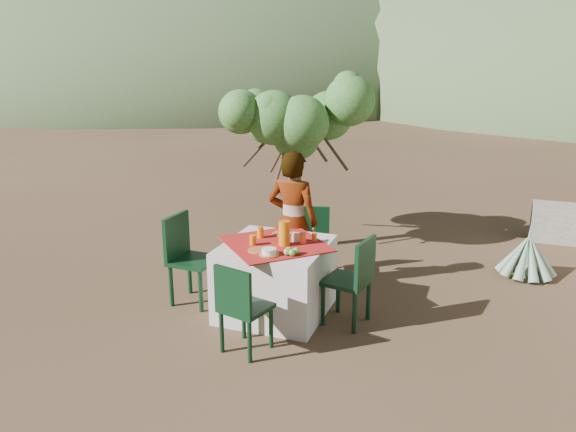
% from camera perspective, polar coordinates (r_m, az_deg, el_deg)
% --- Properties ---
extents(ground, '(160.00, 160.00, 0.00)m').
position_cam_1_polar(ground, '(5.96, 1.81, -9.67)').
color(ground, '#3A281A').
rests_on(ground, ground).
extents(table, '(1.30, 1.30, 0.76)m').
position_cam_1_polar(table, '(5.80, -1.28, -6.34)').
color(table, silver).
rests_on(table, ground).
extents(chair_far, '(0.48, 0.48, 0.84)m').
position_cam_1_polar(chair_far, '(6.71, 2.53, -2.35)').
color(chair_far, black).
rests_on(chair_far, ground).
extents(chair_near, '(0.48, 0.48, 0.85)m').
position_cam_1_polar(chair_near, '(5.02, -4.82, -9.01)').
color(chair_near, black).
rests_on(chair_near, ground).
extents(chair_left, '(0.46, 0.46, 0.97)m').
position_cam_1_polar(chair_left, '(6.10, -10.24, -3.87)').
color(chair_left, black).
rests_on(chair_left, ground).
extents(chair_right, '(0.49, 0.49, 0.90)m').
position_cam_1_polar(chair_right, '(5.54, 6.71, -6.19)').
color(chair_right, black).
rests_on(chair_right, ground).
extents(person, '(0.60, 0.41, 1.60)m').
position_cam_1_polar(person, '(6.23, 0.49, -0.60)').
color(person, '#8C6651').
rests_on(person, ground).
extents(shrub_tree, '(1.76, 1.73, 2.07)m').
position_cam_1_polar(shrub_tree, '(7.46, 1.50, 8.79)').
color(shrub_tree, '#4D3826').
rests_on(shrub_tree, ground).
extents(agave, '(0.70, 0.68, 0.74)m').
position_cam_1_polar(agave, '(7.37, 23.13, -3.76)').
color(agave, gray).
rests_on(agave, ground).
extents(hill_near_left, '(40.00, 40.00, 16.00)m').
position_cam_1_polar(hill_near_left, '(40.32, -9.33, 12.38)').
color(hill_near_left, '#3B532F').
rests_on(hill_near_left, ground).
extents(hill_far_center, '(60.00, 60.00, 24.00)m').
position_cam_1_polar(hill_far_center, '(57.44, 14.86, 13.17)').
color(hill_far_center, gray).
rests_on(hill_far_center, ground).
extents(plate_far, '(0.21, 0.21, 0.01)m').
position_cam_1_polar(plate_far, '(5.93, -0.61, -1.79)').
color(plate_far, brown).
rests_on(plate_far, table).
extents(plate_near, '(0.20, 0.20, 0.01)m').
position_cam_1_polar(plate_near, '(5.45, -3.05, -3.49)').
color(plate_near, brown).
rests_on(plate_near, table).
extents(glass_far, '(0.07, 0.07, 0.11)m').
position_cam_1_polar(glass_far, '(5.82, -2.82, -1.67)').
color(glass_far, orange).
rests_on(glass_far, table).
extents(glass_near, '(0.06, 0.06, 0.10)m').
position_cam_1_polar(glass_near, '(5.60, -3.60, -2.47)').
color(glass_near, orange).
rests_on(glass_near, table).
extents(juice_pitcher, '(0.11, 0.11, 0.25)m').
position_cam_1_polar(juice_pitcher, '(5.56, -0.37, -1.75)').
color(juice_pitcher, orange).
rests_on(juice_pitcher, table).
extents(bowl_plate, '(0.20, 0.20, 0.01)m').
position_cam_1_polar(bowl_plate, '(5.34, -1.93, -3.91)').
color(bowl_plate, brown).
rests_on(bowl_plate, table).
extents(white_bowl, '(0.14, 0.14, 0.05)m').
position_cam_1_polar(white_bowl, '(5.33, -1.93, -3.58)').
color(white_bowl, silver).
rests_on(white_bowl, bowl_plate).
extents(jar_left, '(0.07, 0.07, 0.11)m').
position_cam_1_polar(jar_left, '(5.65, 1.51, -2.26)').
color(jar_left, orange).
rests_on(jar_left, table).
extents(jar_right, '(0.05, 0.05, 0.08)m').
position_cam_1_polar(jar_right, '(5.73, 2.69, -2.10)').
color(jar_right, orange).
rests_on(jar_right, table).
extents(napkin_holder, '(0.08, 0.05, 0.10)m').
position_cam_1_polar(napkin_holder, '(5.69, 0.78, -2.15)').
color(napkin_holder, silver).
rests_on(napkin_holder, table).
extents(fruit_cluster, '(0.14, 0.13, 0.07)m').
position_cam_1_polar(fruit_cluster, '(5.33, 0.30, -3.61)').
color(fruit_cluster, '#6C9C39').
rests_on(fruit_cluster, table).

